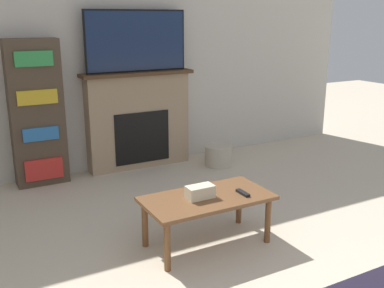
{
  "coord_description": "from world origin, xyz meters",
  "views": [
    {
      "loc": [
        -1.66,
        -0.31,
        1.78
      ],
      "look_at": [
        0.06,
        2.87,
        0.76
      ],
      "focal_mm": 42.0,
      "sensor_mm": 36.0,
      "label": 1
    }
  ],
  "objects_px": {
    "fireplace": "(138,120)",
    "coffee_table": "(207,203)",
    "bookshelf": "(37,114)",
    "tv": "(136,41)",
    "storage_basket": "(219,155)"
  },
  "relations": [
    {
      "from": "fireplace",
      "to": "tv",
      "type": "height_order",
      "value": "tv"
    },
    {
      "from": "tv",
      "to": "storage_basket",
      "type": "height_order",
      "value": "tv"
    },
    {
      "from": "tv",
      "to": "storage_basket",
      "type": "distance_m",
      "value": 1.7
    },
    {
      "from": "tv",
      "to": "bookshelf",
      "type": "xyz_separation_m",
      "value": [
        -1.17,
        -0.0,
        -0.73
      ]
    },
    {
      "from": "coffee_table",
      "to": "storage_basket",
      "type": "height_order",
      "value": "coffee_table"
    },
    {
      "from": "fireplace",
      "to": "coffee_table",
      "type": "relative_size",
      "value": 1.32
    },
    {
      "from": "fireplace",
      "to": "tv",
      "type": "xyz_separation_m",
      "value": [
        0.0,
        -0.02,
        0.93
      ]
    },
    {
      "from": "fireplace",
      "to": "tv",
      "type": "bearing_deg",
      "value": -90.0
    },
    {
      "from": "storage_basket",
      "to": "fireplace",
      "type": "bearing_deg",
      "value": 153.46
    },
    {
      "from": "fireplace",
      "to": "coffee_table",
      "type": "xyz_separation_m",
      "value": [
        -0.28,
        -2.12,
        -0.23
      ]
    },
    {
      "from": "fireplace",
      "to": "storage_basket",
      "type": "distance_m",
      "value": 1.08
    },
    {
      "from": "fireplace",
      "to": "tv",
      "type": "relative_size",
      "value": 1.11
    },
    {
      "from": "tv",
      "to": "bookshelf",
      "type": "relative_size",
      "value": 0.78
    },
    {
      "from": "coffee_table",
      "to": "bookshelf",
      "type": "relative_size",
      "value": 0.65
    },
    {
      "from": "bookshelf",
      "to": "storage_basket",
      "type": "relative_size",
      "value": 4.62
    }
  ]
}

